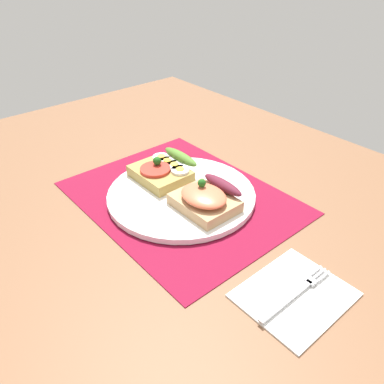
{
  "coord_description": "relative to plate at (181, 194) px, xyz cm",
  "views": [
    {
      "loc": [
        46.07,
        -36.85,
        40.07
      ],
      "look_at": [
        3.0,
        0.0,
        2.84
      ],
      "focal_mm": 36.25,
      "sensor_mm": 36.0,
      "label": 1
    }
  ],
  "objects": [
    {
      "name": "napkin",
      "position": [
        27.87,
        -3.23,
        -0.52
      ],
      "size": [
        11.89,
        14.21,
        0.6
      ],
      "primitive_type": "cube",
      "color": "white",
      "rests_on": "ground_plane"
    },
    {
      "name": "plate",
      "position": [
        0.0,
        0.0,
        0.0
      ],
      "size": [
        26.91,
        26.91,
        1.04
      ],
      "primitive_type": "cylinder",
      "color": "white",
      "rests_on": "placemat"
    },
    {
      "name": "sandwich_egg_tomato",
      "position": [
        -6.33,
        1.09,
        2.07
      ],
      "size": [
        10.66,
        10.04,
        4.27
      ],
      "color": "#A78E4A",
      "rests_on": "plate"
    },
    {
      "name": "placemat",
      "position": [
        0.0,
        0.0,
        -0.67
      ],
      "size": [
        40.02,
        31.45,
        0.3
      ],
      "primitive_type": "cube",
      "color": "maroon",
      "rests_on": "ground_plane"
    },
    {
      "name": "ground_plane",
      "position": [
        0.0,
        0.0,
        -2.42
      ],
      "size": [
        120.0,
        90.0,
        3.2
      ],
      "primitive_type": "cube",
      "color": "brown"
    },
    {
      "name": "sandwich_salmon",
      "position": [
        6.42,
        0.07,
        2.39
      ],
      "size": [
        10.45,
        9.84,
        5.24
      ],
      "color": "tan",
      "rests_on": "plate"
    },
    {
      "name": "fork",
      "position": [
        28.05,
        -2.98,
        -0.06
      ],
      "size": [
        1.62,
        13.92,
        0.32
      ],
      "color": "#B7B7BC",
      "rests_on": "napkin"
    }
  ]
}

